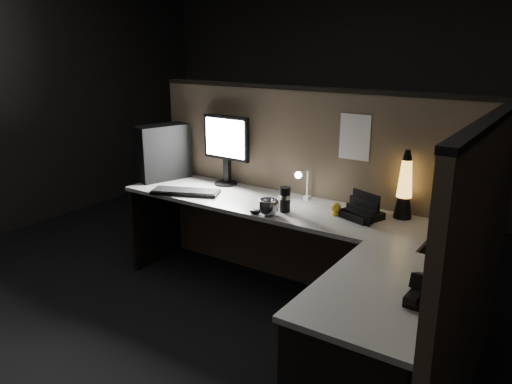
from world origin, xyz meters
The scene contains 17 objects.
floor centered at (0.00, 0.00, 0.00)m, with size 6.00×6.00×0.00m, color black.
room_shell centered at (0.00, 0.00, 1.62)m, with size 6.00×6.00×6.00m.
partition_back centered at (0.00, 0.93, 0.75)m, with size 2.66×0.06×1.50m, color brown.
partition_right centered at (1.33, 0.10, 0.75)m, with size 0.06×1.66×1.50m, color brown.
desk centered at (0.18, 0.25, 0.58)m, with size 2.60×1.60×0.73m.
pc_tower centered at (-1.22, 0.66, 0.96)m, with size 0.19×0.43×0.45m, color black.
monitor centered at (-0.68, 0.82, 1.06)m, with size 0.43×0.18×0.55m.
keyboard centered at (-0.78, 0.43, 0.74)m, with size 0.51×0.17×0.03m, color black.
mouse centered at (-0.08, 0.34, 0.75)m, with size 0.08×0.06×0.03m, color black.
clip_lamp centered at (0.06, 0.74, 0.87)m, with size 0.05×0.19×0.24m.
organizer centered at (0.54, 0.67, 0.77)m, with size 0.29×0.28×0.18m.
lava_lamp centered at (0.76, 0.81, 0.92)m, with size 0.12×0.12×0.45m.
travel_mug centered at (0.06, 0.49, 0.82)m, with size 0.08×0.08×0.17m, color black.
steel_mug centered at (0.01, 0.37, 0.78)m, with size 0.14×0.14×0.11m, color #B1B1B8.
figurine centered at (0.38, 0.61, 0.79)m, with size 0.06×0.06×0.06m, color yellow.
pinned_paper centered at (0.36, 0.90, 1.21)m, with size 0.22×0.00×0.31m, color white.
desk_phone centered at (1.24, -0.22, 0.78)m, with size 0.22×0.23×0.13m.
Camera 1 is at (1.67, -2.28, 1.83)m, focal length 35.00 mm.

